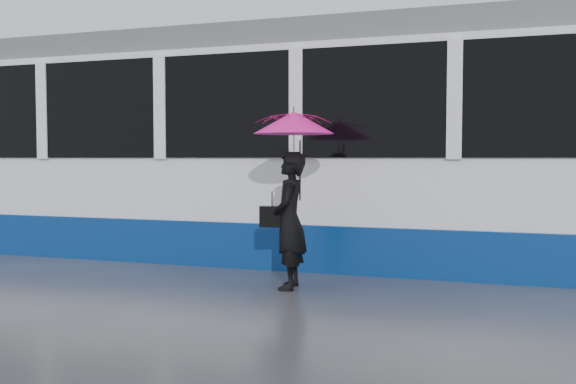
% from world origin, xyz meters
% --- Properties ---
extents(ground, '(90.00, 90.00, 0.00)m').
position_xyz_m(ground, '(0.00, 0.00, 0.00)').
color(ground, '#2F2F34').
rests_on(ground, ground).
extents(rails, '(34.00, 1.51, 0.02)m').
position_xyz_m(rails, '(0.00, 2.50, 0.01)').
color(rails, '#3F3D38').
rests_on(rails, ground).
extents(tram, '(26.00, 2.56, 3.35)m').
position_xyz_m(tram, '(3.42, 2.50, 1.64)').
color(tram, white).
rests_on(tram, ground).
extents(woman, '(0.47, 0.63, 1.57)m').
position_xyz_m(woman, '(1.19, 0.20, 0.78)').
color(woman, black).
rests_on(woman, ground).
extents(umbrella, '(1.07, 1.07, 1.06)m').
position_xyz_m(umbrella, '(1.24, 0.20, 1.72)').
color(umbrella, '#E51346').
rests_on(umbrella, ground).
extents(handbag, '(0.30, 0.17, 0.42)m').
position_xyz_m(handbag, '(0.97, 0.22, 0.82)').
color(handbag, black).
rests_on(handbag, ground).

